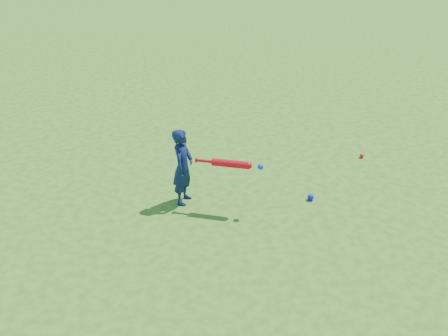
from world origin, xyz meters
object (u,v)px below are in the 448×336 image
object	(u,v)px
ground_ball_red	(362,156)
ground_ball_blue	(311,197)
child	(183,167)
bat_swing	(233,164)

from	to	relation	value
ground_ball_red	ground_ball_blue	size ratio (longest dim) A/B	0.78
child	bat_swing	distance (m)	0.63
bat_swing	ground_ball_red	bearing A→B (deg)	49.69
child	bat_swing	world-z (taller)	child
ground_ball_red	ground_ball_blue	world-z (taller)	ground_ball_blue
child	ground_ball_red	distance (m)	2.80
child	ground_ball_blue	xyz separation A→B (m)	(1.55, -0.14, -0.44)
ground_ball_red	ground_ball_blue	xyz separation A→B (m)	(-1.05, -1.08, 0.01)
child	ground_ball_blue	world-z (taller)	child
child	ground_ball_red	world-z (taller)	child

